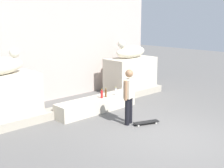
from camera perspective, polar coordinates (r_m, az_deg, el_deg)
The scene contains 13 objects.
ground_plane at distance 8.15m, azimuth 11.85°, elevation -10.30°, with size 40.00×40.00×0.00m, color #605E5B.
facade_wall at distance 11.81m, azimuth -11.24°, elevation 9.71°, with size 9.45×0.60×5.15m, color #BBABA3.
pedestal_left at distance 9.51m, azimuth -20.36°, elevation -2.76°, with size 2.15×1.15×1.48m, color beige.
pedestal_right at distance 12.63m, azimuth 3.59°, elevation 1.72°, with size 2.15×1.15×1.48m, color beige.
statue_reclining_left at distance 9.33m, azimuth -20.67°, elevation 3.36°, with size 1.69×0.91×0.78m.
statue_reclining_right at distance 12.45m, azimuth 3.54°, elevation 6.33°, with size 1.60×0.56×0.78m.
ledge_block at distance 10.11m, azimuth -2.91°, elevation -3.97°, with size 3.08×0.64×0.49m, color beige.
skater at distance 8.76m, azimuth 3.28°, elevation -2.02°, with size 0.52×0.30×1.67m.
skateboard at distance 9.03m, azimuth 6.63°, elevation -7.34°, with size 0.82×0.47×0.08m.
bottle_red at distance 9.94m, azimuth -1.99°, elevation -1.99°, with size 0.08×0.08×0.32m.
bottle_brown at distance 10.07m, azimuth -1.20°, elevation -1.79°, with size 0.06×0.06×0.32m.
bottle_clear at distance 10.31m, azimuth 0.74°, elevation -1.52°, with size 0.07×0.07×0.29m.
stair_step at distance 10.52m, azimuth -4.67°, elevation -3.98°, with size 7.73×0.50×0.26m, color #A9A08F.
Camera 1 is at (-6.19, -4.27, 3.16)m, focal length 47.38 mm.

